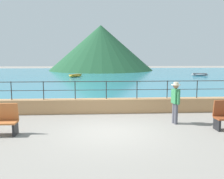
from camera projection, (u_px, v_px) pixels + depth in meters
name	position (u px, v px, depth m)	size (l,w,h in m)	color
ground_plane	(110.00, 132.00, 9.35)	(120.00, 120.00, 0.00)	gray
promenade_wall	(106.00, 106.00, 12.47)	(20.00, 0.56, 0.70)	tan
railing	(106.00, 87.00, 12.34)	(18.44, 0.04, 0.90)	#282623
lake_water	(100.00, 76.00, 34.91)	(64.00, 44.32, 0.06)	teal
hill_main	(101.00, 48.00, 48.44)	(20.16, 20.16, 8.69)	#1E4C2D
person_walking	(175.00, 101.00, 10.37)	(0.38, 0.56, 1.75)	#4C4C56
boat_1	(75.00, 75.00, 32.98)	(2.10, 2.38, 0.36)	gold
boat_2	(200.00, 74.00, 34.88)	(2.46, 1.55, 0.36)	gray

